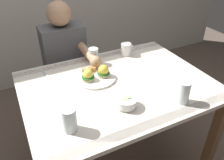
# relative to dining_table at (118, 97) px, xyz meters

# --- Properties ---
(ground_plane) EXTENTS (6.00, 6.00, 0.00)m
(ground_plane) POSITION_rel_dining_table_xyz_m (0.00, 0.00, -0.63)
(ground_plane) COLOR brown
(dining_table) EXTENTS (1.20, 0.90, 0.74)m
(dining_table) POSITION_rel_dining_table_xyz_m (0.00, 0.00, 0.00)
(dining_table) COLOR silver
(dining_table) RESTS_ON ground_plane
(eggs_benedict_plate) EXTENTS (0.27, 0.27, 0.09)m
(eggs_benedict_plate) POSITION_rel_dining_table_xyz_m (-0.10, 0.12, 0.13)
(eggs_benedict_plate) COLOR white
(eggs_benedict_plate) RESTS_ON dining_table
(fruit_bowl) EXTENTS (0.12, 0.12, 0.06)m
(fruit_bowl) POSITION_rel_dining_table_xyz_m (-0.06, -0.22, 0.14)
(fruit_bowl) COLOR white
(fruit_bowl) RESTS_ON dining_table
(coffee_mug) EXTENTS (0.11, 0.08, 0.09)m
(coffee_mug) POSITION_rel_dining_table_xyz_m (0.25, 0.34, 0.16)
(coffee_mug) COLOR white
(coffee_mug) RESTS_ON dining_table
(fork) EXTENTS (0.05, 0.16, 0.00)m
(fork) POSITION_rel_dining_table_xyz_m (-0.39, 0.33, 0.11)
(fork) COLOR silver
(fork) RESTS_ON dining_table
(water_glass_near) EXTENTS (0.07, 0.07, 0.13)m
(water_glass_near) POSITION_rel_dining_table_xyz_m (-0.40, -0.26, 0.16)
(water_glass_near) COLOR silver
(water_glass_near) RESTS_ON dining_table
(water_glass_far) EXTENTS (0.07, 0.07, 0.13)m
(water_glass_far) POSITION_rel_dining_table_xyz_m (0.24, -0.33, 0.16)
(water_glass_far) COLOR silver
(water_glass_far) RESTS_ON dining_table
(water_glass_extra) EXTENTS (0.07, 0.07, 0.12)m
(water_glass_extra) POSITION_rel_dining_table_xyz_m (-0.03, 0.32, 0.16)
(water_glass_extra) COLOR silver
(water_glass_extra) RESTS_ON dining_table
(diner_person) EXTENTS (0.34, 0.54, 1.14)m
(diner_person) POSITION_rel_dining_table_xyz_m (-0.17, 0.60, 0.02)
(diner_person) COLOR #33333D
(diner_person) RESTS_ON ground_plane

